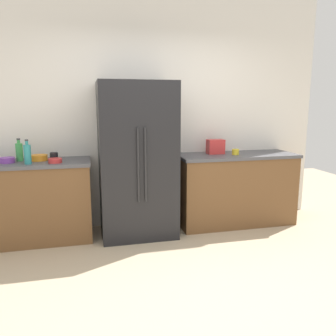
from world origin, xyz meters
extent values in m
plane|color=tan|center=(0.00, 0.00, 0.00)|extent=(9.23, 9.23, 0.00)
cube|color=silver|center=(0.00, 1.81, 1.48)|extent=(4.61, 0.10, 2.97)
cube|color=brown|center=(-1.45, 1.47, 0.45)|extent=(1.27, 0.57, 0.90)
cube|color=#4C4C51|center=(-1.45, 1.47, 0.92)|extent=(1.30, 0.60, 0.04)
cube|color=brown|center=(1.07, 1.47, 0.45)|extent=(1.52, 0.57, 0.90)
cube|color=#4C4C51|center=(1.07, 1.47, 0.92)|extent=(1.55, 0.60, 0.04)
cube|color=black|center=(-0.25, 1.40, 0.92)|extent=(0.89, 0.69, 1.84)
cylinder|color=#262628|center=(-0.29, 1.04, 0.92)|extent=(0.02, 0.02, 0.83)
cylinder|color=#262628|center=(-0.21, 1.04, 0.92)|extent=(0.02, 0.02, 0.83)
cube|color=red|center=(0.81, 1.56, 1.03)|extent=(0.22, 0.14, 0.19)
cylinder|color=green|center=(-1.58, 1.54, 1.04)|extent=(0.08, 0.08, 0.20)
cylinder|color=green|center=(-1.58, 1.54, 1.16)|extent=(0.03, 0.03, 0.04)
cylinder|color=#333338|center=(-1.58, 1.54, 1.19)|extent=(0.04, 0.04, 0.02)
cylinder|color=teal|center=(-1.45, 1.31, 1.04)|extent=(0.07, 0.07, 0.21)
cylinder|color=teal|center=(-1.45, 1.31, 1.17)|extent=(0.03, 0.03, 0.04)
cylinder|color=#333338|center=(-1.45, 1.31, 1.20)|extent=(0.04, 0.04, 0.02)
cylinder|color=yellow|center=(1.03, 1.42, 0.97)|extent=(0.09, 0.09, 0.07)
cylinder|color=black|center=(-1.20, 1.47, 0.99)|extent=(0.09, 0.09, 0.10)
cylinder|color=orange|center=(-1.37, 1.53, 0.97)|extent=(0.19, 0.19, 0.07)
cylinder|color=purple|center=(-1.69, 1.45, 0.97)|extent=(0.16, 0.16, 0.06)
cylinder|color=red|center=(-1.18, 1.33, 0.96)|extent=(0.15, 0.15, 0.05)
camera|label=1|loc=(-0.83, -2.58, 1.59)|focal=36.32mm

